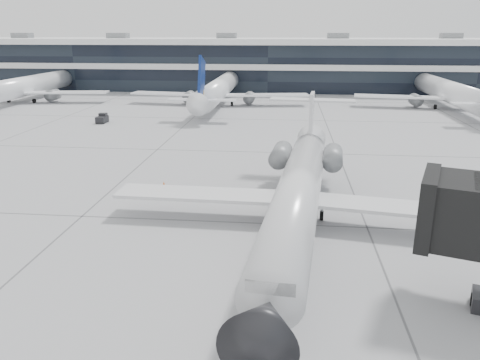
# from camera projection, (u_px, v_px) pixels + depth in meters

# --- Properties ---
(ground) EXTENTS (220.00, 220.00, 0.00)m
(ground) POSITION_uv_depth(u_px,v_px,m) (220.00, 222.00, 32.47)
(ground) COLOR #9D9C9F
(ground) RESTS_ON ground
(terminal) EXTENTS (170.00, 22.00, 10.00)m
(terminal) POSITION_uv_depth(u_px,v_px,m) (270.00, 66.00, 108.71)
(terminal) COLOR black
(terminal) RESTS_ON ground
(bg_jet_left) EXTENTS (32.00, 40.00, 9.60)m
(bg_jet_left) POSITION_uv_depth(u_px,v_px,m) (27.00, 101.00, 88.98)
(bg_jet_left) COLOR white
(bg_jet_left) RESTS_ON ground
(bg_jet_center) EXTENTS (32.00, 40.00, 9.60)m
(bg_jet_center) POSITION_uv_depth(u_px,v_px,m) (220.00, 104.00, 85.40)
(bg_jet_center) COLOR white
(bg_jet_center) RESTS_ON ground
(bg_jet_right) EXTENTS (32.00, 40.00, 9.60)m
(bg_jet_right) POSITION_uv_depth(u_px,v_px,m) (446.00, 108.00, 81.52)
(bg_jet_right) COLOR white
(bg_jet_right) RESTS_ON ground
(regional_jet) EXTENTS (25.64, 32.02, 7.39)m
(regional_jet) POSITION_uv_depth(u_px,v_px,m) (299.00, 190.00, 31.18)
(regional_jet) COLOR silver
(regional_jet) RESTS_ON ground
(traffic_cone) EXTENTS (0.48, 0.48, 0.61)m
(traffic_cone) POSITION_uv_depth(u_px,v_px,m) (164.00, 185.00, 39.31)
(traffic_cone) COLOR #EB5E0C
(traffic_cone) RESTS_ON ground
(far_tug) EXTENTS (1.27, 2.13, 1.35)m
(far_tug) POSITION_uv_depth(u_px,v_px,m) (102.00, 119.00, 67.66)
(far_tug) COLOR black
(far_tug) RESTS_ON ground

